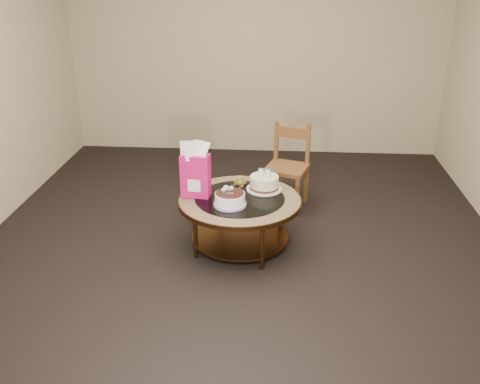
# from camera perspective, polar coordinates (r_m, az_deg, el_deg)

# --- Properties ---
(ground) EXTENTS (5.00, 5.00, 0.00)m
(ground) POSITION_cam_1_polar(r_m,az_deg,el_deg) (4.60, -0.02, -5.84)
(ground) COLOR black
(ground) RESTS_ON ground
(room_walls) EXTENTS (4.52, 5.02, 2.61)m
(room_walls) POSITION_cam_1_polar(r_m,az_deg,el_deg) (4.06, -0.02, 13.42)
(room_walls) COLOR tan
(room_walls) RESTS_ON ground
(coffee_table) EXTENTS (1.02, 1.02, 0.46)m
(coffee_table) POSITION_cam_1_polar(r_m,az_deg,el_deg) (4.42, -0.02, -1.58)
(coffee_table) COLOR #523017
(coffee_table) RESTS_ON ground
(decorated_cake) EXTENTS (0.26, 0.26, 0.15)m
(decorated_cake) POSITION_cam_1_polar(r_m,az_deg,el_deg) (4.24, -1.09, -0.80)
(decorated_cake) COLOR #BF9CDD
(decorated_cake) RESTS_ON coffee_table
(cream_cake) EXTENTS (0.30, 0.30, 0.19)m
(cream_cake) POSITION_cam_1_polar(r_m,az_deg,el_deg) (4.53, 2.61, 0.96)
(cream_cake) COLOR white
(cream_cake) RESTS_ON coffee_table
(gift_bag) EXTENTS (0.24, 0.19, 0.46)m
(gift_bag) POSITION_cam_1_polar(r_m,az_deg,el_deg) (4.36, -4.78, 2.37)
(gift_bag) COLOR #C11260
(gift_bag) RESTS_ON coffee_table
(pillar_candle) EXTENTS (0.11, 0.11, 0.08)m
(pillar_candle) POSITION_cam_1_polar(r_m,az_deg,el_deg) (4.65, -0.00, 1.14)
(pillar_candle) COLOR #DDC45B
(pillar_candle) RESTS_ON coffee_table
(dining_chair) EXTENTS (0.47, 0.47, 0.81)m
(dining_chair) POSITION_cam_1_polar(r_m,az_deg,el_deg) (5.21, 5.10, 2.76)
(dining_chair) COLOR brown
(dining_chair) RESTS_ON ground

